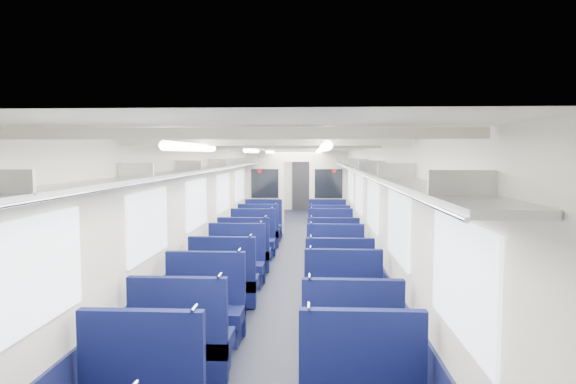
# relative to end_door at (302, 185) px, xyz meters

# --- Properties ---
(floor) EXTENTS (2.80, 18.00, 0.01)m
(floor) POSITION_rel_end_door_xyz_m (0.00, -8.94, -1.00)
(floor) COLOR black
(floor) RESTS_ON ground
(ceiling) EXTENTS (2.80, 18.00, 0.01)m
(ceiling) POSITION_rel_end_door_xyz_m (0.00, -8.94, 1.35)
(ceiling) COLOR silver
(ceiling) RESTS_ON wall_left
(wall_left) EXTENTS (0.02, 18.00, 2.35)m
(wall_left) POSITION_rel_end_door_xyz_m (-1.40, -8.94, 0.18)
(wall_left) COLOR beige
(wall_left) RESTS_ON floor
(dado_left) EXTENTS (0.03, 17.90, 0.70)m
(dado_left) POSITION_rel_end_door_xyz_m (-1.39, -8.94, -0.65)
(dado_left) COLOR #11153B
(dado_left) RESTS_ON floor
(wall_right) EXTENTS (0.02, 18.00, 2.35)m
(wall_right) POSITION_rel_end_door_xyz_m (1.40, -8.94, 0.18)
(wall_right) COLOR beige
(wall_right) RESTS_ON floor
(dado_right) EXTENTS (0.03, 17.90, 0.70)m
(dado_right) POSITION_rel_end_door_xyz_m (1.39, -8.94, -0.65)
(dado_right) COLOR #11153B
(dado_right) RESTS_ON floor
(wall_far) EXTENTS (2.80, 0.02, 2.35)m
(wall_far) POSITION_rel_end_door_xyz_m (0.00, 0.06, 0.18)
(wall_far) COLOR beige
(wall_far) RESTS_ON floor
(luggage_rack_left) EXTENTS (0.36, 17.40, 0.18)m
(luggage_rack_left) POSITION_rel_end_door_xyz_m (-1.21, -8.94, 0.97)
(luggage_rack_left) COLOR #B2B5BA
(luggage_rack_left) RESTS_ON wall_left
(luggage_rack_right) EXTENTS (0.36, 17.40, 0.18)m
(luggage_rack_right) POSITION_rel_end_door_xyz_m (1.21, -8.94, 0.97)
(luggage_rack_right) COLOR #B2B5BA
(luggage_rack_right) RESTS_ON wall_right
(windows) EXTENTS (2.78, 15.60, 0.75)m
(windows) POSITION_rel_end_door_xyz_m (0.00, -9.40, 0.42)
(windows) COLOR white
(windows) RESTS_ON wall_left
(ceiling_fittings) EXTENTS (2.70, 16.06, 0.11)m
(ceiling_fittings) POSITION_rel_end_door_xyz_m (0.00, -9.20, 1.29)
(ceiling_fittings) COLOR beige
(ceiling_fittings) RESTS_ON ceiling
(end_door) EXTENTS (0.75, 0.06, 2.00)m
(end_door) POSITION_rel_end_door_xyz_m (0.00, 0.00, 0.00)
(end_door) COLOR black
(end_door) RESTS_ON floor
(bulkhead) EXTENTS (2.80, 0.10, 2.35)m
(bulkhead) POSITION_rel_end_door_xyz_m (-0.00, -5.95, 0.23)
(bulkhead) COLOR beige
(bulkhead) RESTS_ON floor
(seat_4) EXTENTS (0.96, 0.53, 1.07)m
(seat_4) POSITION_rel_end_door_xyz_m (-0.83, -14.85, -0.67)
(seat_4) COLOR #0E1547
(seat_4) RESTS_ON floor
(seat_5) EXTENTS (0.96, 0.53, 1.07)m
(seat_5) POSITION_rel_end_door_xyz_m (0.83, -14.84, -0.67)
(seat_5) COLOR #0E1547
(seat_5) RESTS_ON floor
(seat_6) EXTENTS (0.96, 0.53, 1.07)m
(seat_6) POSITION_rel_end_door_xyz_m (-0.83, -13.88, -0.67)
(seat_6) COLOR #0E1547
(seat_6) RESTS_ON floor
(seat_7) EXTENTS (0.96, 0.53, 1.07)m
(seat_7) POSITION_rel_end_door_xyz_m (0.83, -13.65, -0.67)
(seat_7) COLOR #0E1547
(seat_7) RESTS_ON floor
(seat_8) EXTENTS (0.96, 0.53, 1.07)m
(seat_8) POSITION_rel_end_door_xyz_m (-0.83, -12.55, -0.67)
(seat_8) COLOR #0E1547
(seat_8) RESTS_ON floor
(seat_9) EXTENTS (0.96, 0.53, 1.07)m
(seat_9) POSITION_rel_end_door_xyz_m (0.83, -12.58, -0.67)
(seat_9) COLOR #0E1547
(seat_9) RESTS_ON floor
(seat_10) EXTENTS (0.96, 0.53, 1.07)m
(seat_10) POSITION_rel_end_door_xyz_m (-0.83, -11.44, -0.67)
(seat_10) COLOR #0E1547
(seat_10) RESTS_ON floor
(seat_11) EXTENTS (0.96, 0.53, 1.07)m
(seat_11) POSITION_rel_end_door_xyz_m (0.83, -11.44, -0.67)
(seat_11) COLOR #0E1547
(seat_11) RESTS_ON floor
(seat_12) EXTENTS (0.96, 0.53, 1.07)m
(seat_12) POSITION_rel_end_door_xyz_m (-0.83, -10.41, -0.67)
(seat_12) COLOR #0E1547
(seat_12) RESTS_ON floor
(seat_13) EXTENTS (0.96, 0.53, 1.07)m
(seat_13) POSITION_rel_end_door_xyz_m (0.83, -10.37, -0.67)
(seat_13) COLOR #0E1547
(seat_13) RESTS_ON floor
(seat_14) EXTENTS (0.96, 0.53, 1.07)m
(seat_14) POSITION_rel_end_door_xyz_m (-0.83, -9.20, -0.67)
(seat_14) COLOR #0E1547
(seat_14) RESTS_ON floor
(seat_15) EXTENTS (0.96, 0.53, 1.07)m
(seat_15) POSITION_rel_end_door_xyz_m (0.83, -9.05, -0.67)
(seat_15) COLOR #0E1547
(seat_15) RESTS_ON floor
(seat_16) EXTENTS (0.96, 0.53, 1.07)m
(seat_16) POSITION_rel_end_door_xyz_m (-0.83, -7.95, -0.67)
(seat_16) COLOR #0E1547
(seat_16) RESTS_ON floor
(seat_17) EXTENTS (0.96, 0.53, 1.07)m
(seat_17) POSITION_rel_end_door_xyz_m (0.83, -8.12, -0.67)
(seat_17) COLOR #0E1547
(seat_17) RESTS_ON floor
(seat_18) EXTENTS (0.96, 0.53, 1.07)m
(seat_18) POSITION_rel_end_door_xyz_m (-0.83, -6.96, -0.67)
(seat_18) COLOR #0E1547
(seat_18) RESTS_ON floor
(seat_19) EXTENTS (0.96, 0.53, 1.07)m
(seat_19) POSITION_rel_end_door_xyz_m (0.83, -6.89, -0.67)
(seat_19) COLOR #0E1547
(seat_19) RESTS_ON floor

